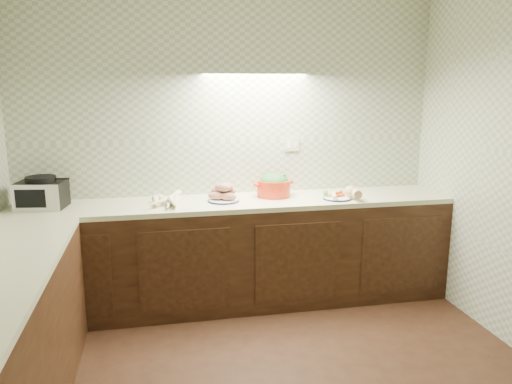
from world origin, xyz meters
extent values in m
cube|color=#94A280|center=(0.00, 1.78, 1.30)|extent=(3.60, 0.05, 2.60)
cube|color=beige|center=(0.55, 1.79, 1.32)|extent=(0.13, 0.01, 0.12)
cube|color=black|center=(0.00, 1.50, 0.43)|extent=(3.60, 0.60, 0.86)
cube|color=beige|center=(0.00, 1.50, 0.88)|extent=(3.60, 0.60, 0.04)
cube|color=black|center=(-1.51, 1.56, 1.00)|extent=(0.38, 0.31, 0.21)
cube|color=#B3B2B8|center=(-1.53, 1.43, 1.00)|extent=(0.34, 0.06, 0.21)
cube|color=black|center=(-1.53, 1.43, 1.00)|extent=(0.22, 0.04, 0.14)
cylinder|color=black|center=(-1.51, 1.56, 1.13)|extent=(0.26, 0.26, 0.04)
cone|color=beige|center=(-0.70, 1.44, 0.92)|extent=(0.07, 0.24, 0.05)
cone|color=beige|center=(-0.47, 1.38, 0.92)|extent=(0.23, 0.17, 0.05)
cone|color=beige|center=(-0.66, 1.41, 0.93)|extent=(0.17, 0.22, 0.05)
cone|color=beige|center=(-0.53, 1.40, 0.93)|extent=(0.15, 0.23, 0.06)
cone|color=beige|center=(-0.67, 1.48, 0.92)|extent=(0.13, 0.22, 0.05)
cone|color=beige|center=(-0.56, 1.58, 0.95)|extent=(0.11, 0.25, 0.05)
cone|color=beige|center=(-0.74, 1.46, 0.95)|extent=(0.13, 0.21, 0.05)
cone|color=beige|center=(-0.50, 1.53, 0.95)|extent=(0.22, 0.17, 0.05)
cylinder|color=#11163D|center=(-0.11, 1.49, 0.91)|extent=(0.26, 0.26, 0.01)
cylinder|color=white|center=(-0.11, 1.49, 0.91)|extent=(0.24, 0.24, 0.02)
ellipsoid|color=#A26A55|center=(-0.17, 1.49, 0.95)|extent=(0.16, 0.12, 0.07)
ellipsoid|color=#A26A55|center=(-0.07, 1.44, 0.95)|extent=(0.16, 0.12, 0.07)
ellipsoid|color=#A26A55|center=(-0.09, 1.53, 0.95)|extent=(0.16, 0.12, 0.07)
ellipsoid|color=#A26A55|center=(-0.13, 1.53, 0.99)|extent=(0.16, 0.12, 0.07)
ellipsoid|color=#A26A55|center=(-0.06, 1.51, 0.99)|extent=(0.16, 0.12, 0.07)
ellipsoid|color=#A26A55|center=(-0.11, 1.48, 1.02)|extent=(0.16, 0.12, 0.07)
ellipsoid|color=#A26A55|center=(-0.08, 1.50, 1.02)|extent=(0.16, 0.12, 0.07)
cylinder|color=black|center=(-0.12, 1.62, 0.93)|extent=(0.15, 0.15, 0.05)
sphere|color=maroon|center=(-0.13, 1.62, 0.97)|extent=(0.08, 0.08, 0.08)
sphere|color=beige|center=(-0.09, 1.63, 0.96)|extent=(0.05, 0.05, 0.05)
cylinder|color=red|center=(0.34, 1.59, 0.97)|extent=(0.35, 0.35, 0.14)
cube|color=red|center=(0.19, 1.55, 1.01)|extent=(0.05, 0.07, 0.02)
cube|color=red|center=(0.49, 1.63, 1.01)|extent=(0.05, 0.07, 0.02)
ellipsoid|color=#336C2B|center=(0.34, 1.59, 1.03)|extent=(0.26, 0.26, 0.14)
cylinder|color=#11163D|center=(0.83, 1.38, 0.91)|extent=(0.24, 0.24, 0.01)
cylinder|color=white|center=(0.83, 1.38, 0.91)|extent=(0.23, 0.23, 0.02)
cone|color=orange|center=(0.81, 1.42, 0.93)|extent=(0.14, 0.05, 0.03)
cone|color=orange|center=(0.83, 1.41, 0.93)|extent=(0.14, 0.06, 0.03)
cone|color=orange|center=(0.85, 1.41, 0.93)|extent=(0.13, 0.10, 0.03)
cone|color=orange|center=(0.83, 1.40, 0.95)|extent=(0.14, 0.08, 0.03)
cylinder|color=white|center=(0.80, 1.35, 0.93)|extent=(0.08, 0.16, 0.04)
cylinder|color=#468336|center=(0.76, 1.46, 0.93)|extent=(0.07, 0.10, 0.04)
camera|label=1|loc=(-0.64, -2.46, 1.84)|focal=35.00mm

